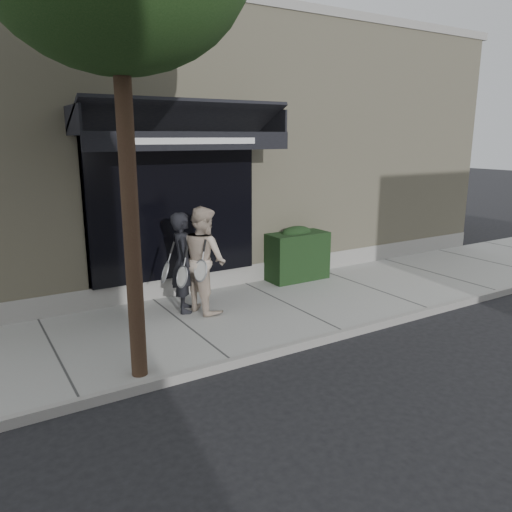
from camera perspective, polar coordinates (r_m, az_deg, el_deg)
ground at (r=9.18m, az=3.54°, el=-6.13°), size 80.00×80.00×0.00m
sidewalk at (r=9.16m, az=3.54°, el=-5.78°), size 20.00×3.00×0.12m
curb at (r=8.02m, az=9.97°, el=-8.76°), size 20.00×0.10×0.14m
building_facade at (r=13.01m, az=-9.18°, el=11.82°), size 14.30×8.04×5.64m
hedge at (r=10.58m, az=4.60°, el=0.23°), size 1.30×0.70×1.14m
pedestrian_front at (r=8.60m, az=-8.29°, el=-0.74°), size 0.84×0.88×1.73m
pedestrian_back at (r=8.57m, az=-6.02°, el=-0.38°), size 0.82×1.00×1.83m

